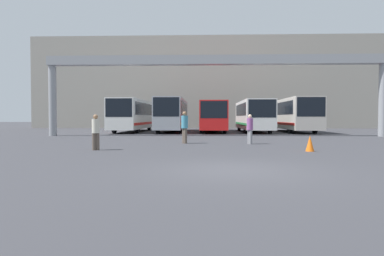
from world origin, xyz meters
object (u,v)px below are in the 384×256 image
pedestrian_mid_right (185,126)px  traffic_cone (310,143)px  bus_slot_3 (253,114)px  pedestrian_mid_left (250,128)px  bus_slot_1 (173,113)px  bus_slot_2 (212,115)px  pedestrian_near_center (96,131)px  bus_slot_0 (133,114)px  bus_slot_4 (293,113)px

pedestrian_mid_right → traffic_cone: 7.10m
bus_slot_3 → pedestrian_mid_left: (-2.35, -15.44, -0.92)m
bus_slot_1 → pedestrian_mid_left: 17.04m
bus_slot_3 → bus_slot_1: bearing=176.0°
bus_slot_3 → pedestrian_mid_right: bus_slot_3 is taller
bus_slot_1 → pedestrian_mid_left: (5.76, -16.00, -1.03)m
bus_slot_2 → pedestrian_near_center: bus_slot_2 is taller
bus_slot_1 → pedestrian_mid_left: bus_slot_1 is taller
bus_slot_3 → pedestrian_near_center: size_ratio=6.69×
bus_slot_0 → pedestrian_mid_right: bearing=-68.4°
traffic_cone → pedestrian_mid_right: bearing=142.9°
pedestrian_near_center → bus_slot_4: bearing=26.7°
bus_slot_4 → pedestrian_mid_right: bearing=-122.6°
bus_slot_4 → pedestrian_mid_left: bus_slot_4 is taller
bus_slot_1 → bus_slot_4: bus_slot_1 is taller
bus_slot_2 → pedestrian_mid_left: size_ratio=7.12×
bus_slot_1 → bus_slot_2: 4.06m
bus_slot_2 → bus_slot_4: bearing=0.3°
bus_slot_2 → pedestrian_near_center: (-5.62, -19.66, -0.86)m
bus_slot_0 → pedestrian_mid_left: 18.83m
bus_slot_4 → pedestrian_near_center: 24.04m
bus_slot_1 → bus_slot_4: bearing=-0.4°
pedestrian_mid_left → pedestrian_near_center: (-7.32, -3.78, -0.02)m
bus_slot_2 → pedestrian_mid_right: size_ratio=6.44×
bus_slot_1 → pedestrian_near_center: bearing=-94.5°
bus_slot_0 → traffic_cone: bearing=-59.3°
bus_slot_3 → bus_slot_4: bearing=6.8°
pedestrian_near_center → pedestrian_mid_right: bearing=19.1°
bus_slot_3 → pedestrian_mid_right: size_ratio=5.94×
bus_slot_1 → pedestrian_near_center: size_ratio=7.40×
bus_slot_3 → pedestrian_mid_right: 16.30m
bus_slot_4 → pedestrian_near_center: (-13.73, -19.70, -1.03)m
bus_slot_1 → pedestrian_mid_right: bus_slot_1 is taller
bus_slot_2 → pedestrian_mid_right: 15.73m
bus_slot_4 → traffic_cone: bearing=-102.4°
bus_slot_3 → traffic_cone: bearing=-90.9°
pedestrian_mid_right → pedestrian_near_center: bearing=-74.0°
bus_slot_4 → traffic_cone: size_ratio=17.01×
pedestrian_mid_right → traffic_cone: (5.64, -4.26, -0.61)m
bus_slot_0 → pedestrian_near_center: size_ratio=7.44×
pedestrian_mid_left → bus_slot_1: bearing=173.6°
bus_slot_3 → traffic_cone: 19.47m
bus_slot_2 → bus_slot_4: 8.12m
bus_slot_0 → traffic_cone: (11.86, -20.02, -1.50)m
bus_slot_0 → traffic_cone: bus_slot_0 is taller
bus_slot_0 → traffic_cone: 23.32m
bus_slot_1 → pedestrian_mid_right: size_ratio=6.58×
pedestrian_mid_left → traffic_cone: bearing=0.9°
bus_slot_3 → pedestrian_mid_left: bus_slot_3 is taller
bus_slot_0 → pedestrian_mid_left: (9.82, -16.03, -0.98)m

